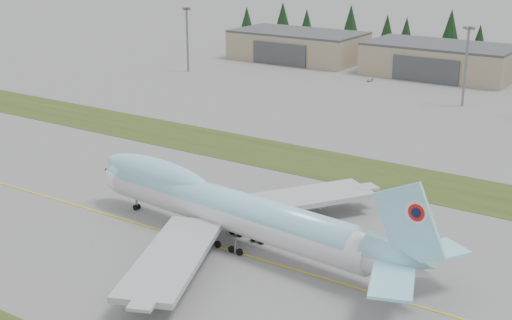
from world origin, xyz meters
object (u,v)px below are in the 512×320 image
Objects in this scene: hangar_center at (440,60)px; service_vehicle_a at (370,81)px; hangar_left at (298,46)px; boeing_747_freighter at (228,208)px.

hangar_center is 26.45m from service_vehicle_a.
hangar_left is 1.00× the size of hangar_center.
boeing_747_freighter reaches higher than hangar_left.
hangar_left reaches higher than service_vehicle_a.
hangar_center is at bearing 46.11° from service_vehicle_a.
boeing_747_freighter is at bearing -63.22° from hangar_left.
hangar_left and hangar_center have the same top height.
service_vehicle_a is (-15.46, -20.77, -5.39)m from hangar_center.
boeing_747_freighter reaches higher than hangar_center.
hangar_left is at bearing 180.00° from hangar_center.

